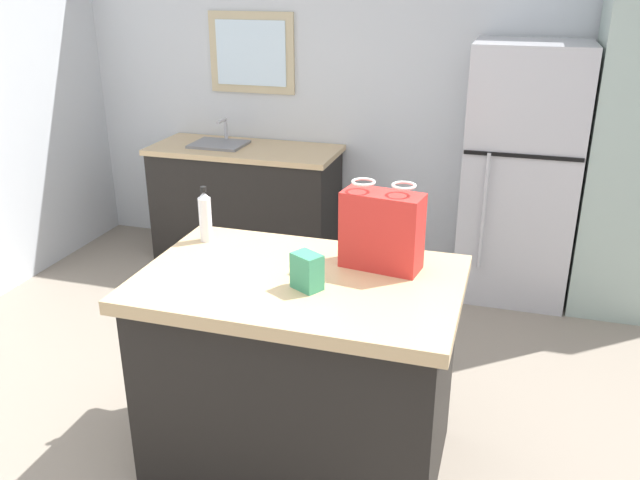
{
  "coord_description": "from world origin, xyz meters",
  "views": [
    {
      "loc": [
        0.76,
        -2.2,
        2.11
      ],
      "look_at": [
        -0.05,
        0.48,
        0.99
      ],
      "focal_mm": 37.36,
      "sensor_mm": 36.0,
      "label": 1
    }
  ],
  "objects_px": {
    "kitchen_island": "(300,372)",
    "refrigerator": "(520,174)",
    "shopping_bag": "(382,230)",
    "small_box": "(307,271)",
    "bottle": "(205,216)",
    "tall_cabinet": "(627,151)"
  },
  "relations": [
    {
      "from": "shopping_bag",
      "to": "bottle",
      "type": "relative_size",
      "value": 1.43
    },
    {
      "from": "shopping_bag",
      "to": "small_box",
      "type": "relative_size",
      "value": 2.53
    },
    {
      "from": "refrigerator",
      "to": "shopping_bag",
      "type": "relative_size",
      "value": 4.52
    },
    {
      "from": "tall_cabinet",
      "to": "shopping_bag",
      "type": "relative_size",
      "value": 5.61
    },
    {
      "from": "shopping_bag",
      "to": "small_box",
      "type": "bearing_deg",
      "value": -129.19
    },
    {
      "from": "small_box",
      "to": "shopping_bag",
      "type": "bearing_deg",
      "value": 50.81
    },
    {
      "from": "tall_cabinet",
      "to": "refrigerator",
      "type": "bearing_deg",
      "value": -179.97
    },
    {
      "from": "refrigerator",
      "to": "bottle",
      "type": "height_order",
      "value": "refrigerator"
    },
    {
      "from": "kitchen_island",
      "to": "bottle",
      "type": "distance_m",
      "value": 0.84
    },
    {
      "from": "tall_cabinet",
      "to": "bottle",
      "type": "height_order",
      "value": "tall_cabinet"
    },
    {
      "from": "refrigerator",
      "to": "small_box",
      "type": "height_order",
      "value": "refrigerator"
    },
    {
      "from": "bottle",
      "to": "shopping_bag",
      "type": "bearing_deg",
      "value": -4.25
    },
    {
      "from": "tall_cabinet",
      "to": "small_box",
      "type": "distance_m",
      "value": 2.63
    },
    {
      "from": "kitchen_island",
      "to": "small_box",
      "type": "bearing_deg",
      "value": -55.48
    },
    {
      "from": "kitchen_island",
      "to": "shopping_bag",
      "type": "height_order",
      "value": "shopping_bag"
    },
    {
      "from": "kitchen_island",
      "to": "refrigerator",
      "type": "relative_size",
      "value": 0.78
    },
    {
      "from": "refrigerator",
      "to": "small_box",
      "type": "relative_size",
      "value": 11.45
    },
    {
      "from": "kitchen_island",
      "to": "refrigerator",
      "type": "height_order",
      "value": "refrigerator"
    },
    {
      "from": "small_box",
      "to": "bottle",
      "type": "bearing_deg",
      "value": 149.93
    },
    {
      "from": "tall_cabinet",
      "to": "kitchen_island",
      "type": "bearing_deg",
      "value": -124.87
    },
    {
      "from": "small_box",
      "to": "kitchen_island",
      "type": "bearing_deg",
      "value": 124.52
    },
    {
      "from": "shopping_bag",
      "to": "bottle",
      "type": "xyz_separation_m",
      "value": [
        -0.85,
        0.06,
        -0.05
      ]
    }
  ]
}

